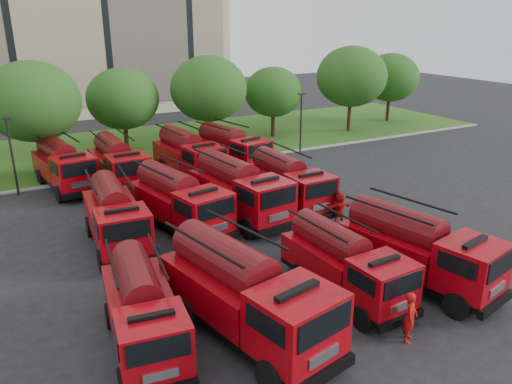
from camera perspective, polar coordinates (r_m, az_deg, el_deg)
ground at (r=23.26m, az=3.58°, el=-8.99°), size 140.00×140.00×0.00m
lawn at (r=45.96m, az=-13.89°, el=5.02°), size 70.00×16.00×0.12m
curb at (r=38.44m, az=-10.68°, el=2.48°), size 70.00×0.30×0.14m
apartment_building at (r=66.48m, az=-18.37°, el=19.77°), size 30.00×14.18×25.00m
tree_2 at (r=39.28m, az=-24.17°, el=9.42°), size 6.72×6.72×8.22m
tree_3 at (r=42.92m, az=-14.97°, el=10.25°), size 5.88×5.88×7.19m
tree_4 at (r=43.63m, az=-5.43°, el=11.66°), size 6.55×6.55×8.01m
tree_5 at (r=47.77m, az=1.99°, el=11.35°), size 5.46×5.46×6.68m
tree_6 at (r=50.95m, az=10.87°, el=12.83°), size 6.89×6.89×8.42m
tree_7 at (r=57.12m, az=15.14°, el=12.52°), size 6.05×6.05×7.39m
lamp_post_0 at (r=35.41m, az=-26.15°, el=4.10°), size 0.60×0.25×5.11m
lamp_post_1 at (r=42.22m, az=5.16°, el=8.22°), size 0.60×0.25×5.11m
fire_truck_0 at (r=18.18m, az=-12.83°, el=-12.99°), size 2.98×6.60×2.90m
fire_truck_1 at (r=18.05m, az=-1.28°, el=-11.52°), size 4.18×8.12×3.52m
fire_truck_2 at (r=21.04m, az=10.09°, el=-8.01°), size 2.59×6.52×2.92m
fire_truck_3 at (r=22.61m, az=17.97°, el=-6.21°), size 3.90×7.51×3.26m
fire_truck_4 at (r=26.02m, az=-15.79°, el=-2.66°), size 2.94×7.12×3.17m
fire_truck_5 at (r=27.22m, az=-8.80°, el=-1.01°), size 3.85×7.57×3.29m
fire_truck_6 at (r=28.45m, az=-1.97°, el=0.29°), size 3.49×7.82×3.44m
fire_truck_7 at (r=30.12m, az=3.68°, el=1.10°), size 2.64×7.04×3.19m
fire_truck_8 at (r=35.87m, az=-21.15°, el=2.86°), size 3.41×7.38×3.24m
fire_truck_9 at (r=35.02m, az=-15.50°, el=3.15°), size 2.85×7.33×3.30m
fire_truck_10 at (r=36.21m, az=-7.75°, el=4.25°), size 3.24×7.55×3.34m
fire_truck_11 at (r=37.75m, az=-2.89°, el=4.95°), size 3.78×7.46×3.24m
firefighter_0 at (r=19.61m, az=16.93°, el=-15.87°), size 0.88×0.85×1.94m
firefighter_2 at (r=22.43m, az=16.96°, el=-11.05°), size 0.51×0.88×1.47m
firefighter_3 at (r=22.73m, az=19.72°, el=-10.94°), size 1.41×1.13×1.94m
firefighter_4 at (r=24.20m, az=-11.59°, el=-8.20°), size 0.88×0.75×1.53m
firefighter_5 at (r=28.49m, az=9.38°, el=-3.68°), size 1.86×0.96×1.93m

